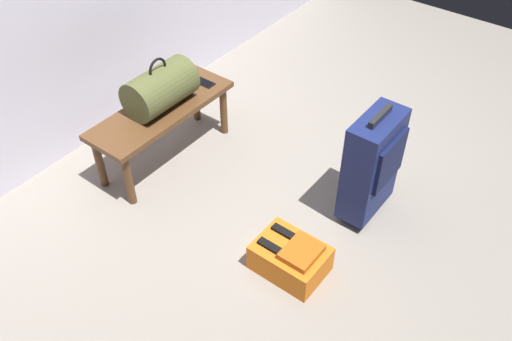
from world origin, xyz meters
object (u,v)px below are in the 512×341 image
(duffel_bag_olive, at_px, (160,88))
(bench, at_px, (162,115))
(cell_phone, at_px, (204,82))
(suitcase_upright_navy, at_px, (372,164))
(backpack_orange, at_px, (291,258))

(duffel_bag_olive, bearing_deg, bench, 180.00)
(cell_phone, height_order, suitcase_upright_navy, suitcase_upright_navy)
(duffel_bag_olive, bearing_deg, cell_phone, -5.38)
(suitcase_upright_navy, bearing_deg, duffel_bag_olive, 104.92)
(bench, relative_size, cell_phone, 6.94)
(suitcase_upright_navy, bearing_deg, backpack_orange, 170.81)
(bench, xyz_separation_m, duffel_bag_olive, (0.02, -0.00, 0.19))
(cell_phone, relative_size, backpack_orange, 0.38)
(bench, bearing_deg, duffel_bag_olive, -0.00)
(bench, relative_size, backpack_orange, 2.63)
(duffel_bag_olive, bearing_deg, suitcase_upright_navy, -75.08)
(bench, distance_m, duffel_bag_olive, 0.20)
(bench, distance_m, suitcase_upright_navy, 1.34)
(duffel_bag_olive, height_order, cell_phone, duffel_bag_olive)
(bench, height_order, suitcase_upright_navy, suitcase_upright_navy)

